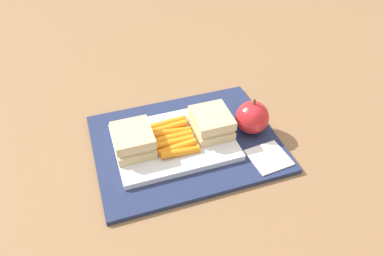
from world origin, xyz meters
TOP-DOWN VIEW (x-y plane):
  - ground_plane at (0.00, 0.00)m, footprint 2.40×2.40m
  - lunchbag_mat at (0.00, 0.00)m, footprint 0.36×0.28m
  - food_tray at (-0.03, 0.00)m, footprint 0.23×0.17m
  - sandwich_half_left at (-0.10, 0.00)m, footprint 0.07×0.08m
  - sandwich_half_right at (0.05, 0.00)m, footprint 0.07×0.08m
  - carrot_sticks_bundle at (-0.03, 0.00)m, footprint 0.08×0.10m
  - apple at (0.14, -0.01)m, footprint 0.07×0.07m
  - paper_napkin at (0.14, -0.09)m, footprint 0.08×0.08m

SIDE VIEW (x-z plane):
  - ground_plane at x=0.00m, z-range 0.00..0.00m
  - lunchbag_mat at x=0.00m, z-range 0.00..0.01m
  - paper_napkin at x=0.14m, z-range 0.01..0.01m
  - food_tray at x=-0.03m, z-range 0.01..0.02m
  - carrot_sticks_bundle at x=-0.03m, z-range 0.02..0.04m
  - apple at x=0.14m, z-range 0.00..0.08m
  - sandwich_half_left at x=-0.10m, z-range 0.02..0.07m
  - sandwich_half_right at x=0.05m, z-range 0.02..0.07m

